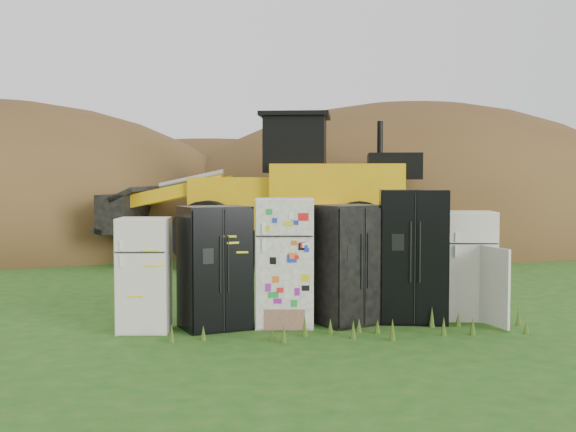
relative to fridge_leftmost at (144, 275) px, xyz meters
name	(u,v)px	position (x,y,z in m)	size (l,w,h in m)	color
ground	(319,324)	(2.43, -0.03, -0.77)	(120.00, 120.00, 0.00)	#1F5015
fridge_leftmost	(144,275)	(0.00, 0.00, 0.00)	(0.68, 0.65, 1.53)	silver
fridge_black_side	(215,267)	(0.95, -0.02, 0.08)	(0.88, 0.69, 1.68)	black
fridge_sticker	(284,262)	(1.93, -0.01, 0.13)	(0.80, 0.74, 1.79)	white
fridge_dark_mid	(348,264)	(2.84, -0.07, 0.08)	(0.86, 0.70, 1.69)	black
fridge_black_right	(413,256)	(3.81, -0.07, 0.18)	(0.95, 0.79, 1.90)	black
fridge_open_door	(469,265)	(4.70, -0.04, 0.02)	(0.72, 0.66, 1.58)	silver
wheel_loader	(258,190)	(2.71, 7.17, 1.03)	(7.43, 3.01, 3.59)	orange
dirt_mound_right	(417,241)	(8.87, 12.52, -0.77)	(17.21, 12.62, 9.10)	#4B3118
dirt_mound_back	(215,231)	(2.81, 18.37, -0.77)	(17.96, 11.97, 7.25)	#4B3118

